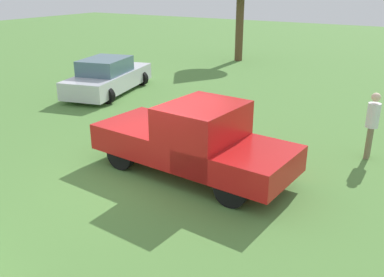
{
  "coord_description": "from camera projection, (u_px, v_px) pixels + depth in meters",
  "views": [
    {
      "loc": [
        5.36,
        -7.21,
        4.39
      ],
      "look_at": [
        0.59,
        0.67,
        0.9
      ],
      "focal_mm": 39.16,
      "sensor_mm": 36.0,
      "label": 1
    }
  ],
  "objects": [
    {
      "name": "ground_plane",
      "position": [
        156.0,
        178.0,
        9.92
      ],
      "size": [
        80.0,
        80.0,
        0.0
      ],
      "primitive_type": "plane",
      "color": "#54843D"
    },
    {
      "name": "pickup_truck",
      "position": [
        196.0,
        139.0,
        9.77
      ],
      "size": [
        5.06,
        2.31,
        1.78
      ],
      "rotation": [
        0.0,
        0.0,
        3.06
      ],
      "color": "black",
      "rests_on": "ground_plane"
    },
    {
      "name": "sedan_far",
      "position": [
        108.0,
        77.0,
        17.25
      ],
      "size": [
        2.84,
        5.04,
        1.45
      ],
      "rotation": [
        0.0,
        0.0,
        1.81
      ],
      "color": "black",
      "rests_on": "ground_plane"
    },
    {
      "name": "person_bystander",
      "position": [
        372.0,
        122.0,
        10.72
      ],
      "size": [
        0.33,
        0.34,
        1.75
      ],
      "rotation": [
        0.0,
        0.0,
        0.03
      ],
      "color": "#7A6B51",
      "rests_on": "ground_plane"
    }
  ]
}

